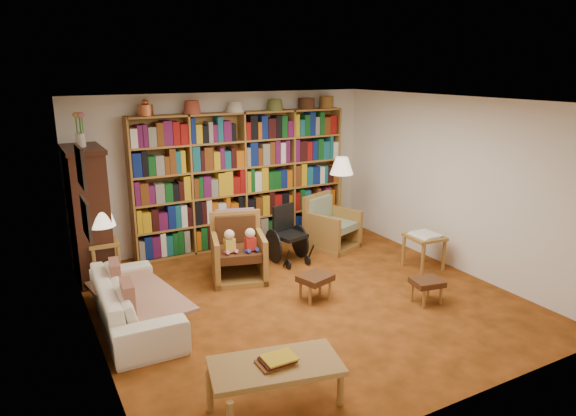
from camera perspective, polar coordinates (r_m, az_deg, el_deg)
floor at (r=6.73m, az=1.72°, el=-9.97°), size 5.00×5.00×0.00m
ceiling at (r=6.09m, az=1.92°, el=11.80°), size 5.00×5.00×0.00m
wall_back at (r=8.49m, az=-6.74°, el=4.20°), size 5.00×0.00×5.00m
wall_front at (r=4.43m, az=18.46°, el=-7.01°), size 5.00×0.00×5.00m
wall_left at (r=5.52m, az=-21.23°, el=-2.86°), size 0.00×5.00×5.00m
wall_right at (r=7.83m, az=17.84°, el=2.61°), size 0.00×5.00×5.00m
bookshelf at (r=8.43m, az=-5.03°, el=3.62°), size 3.60×0.30×2.42m
curio_cabinet at (r=7.54m, az=-21.28°, el=-0.49°), size 0.50×0.95×2.40m
framed_pictures at (r=5.72m, az=-21.79°, el=1.59°), size 0.03×0.52×0.97m
sofa at (r=6.25m, az=-16.68°, el=-9.86°), size 1.96×0.81×0.57m
sofa_throw at (r=6.25m, az=-16.24°, el=-9.65°), size 1.02×1.58×0.04m
cushion_left at (r=6.48m, az=-18.59°, el=-7.48°), size 0.15×0.37×0.36m
cushion_right at (r=5.85m, az=-17.32°, el=-9.92°), size 0.14×0.38×0.37m
side_table_lamp at (r=7.39m, az=-19.75°, el=-4.79°), size 0.41×0.41×0.62m
table_lamp at (r=7.24m, az=-20.11°, el=-0.93°), size 0.38×0.38×0.51m
armchair_leather at (r=7.28m, az=-5.81°, el=-4.82°), size 0.93×0.94×0.92m
armchair_sage at (r=8.51m, az=4.62°, el=-2.11°), size 0.95×0.94×0.87m
wheelchair at (r=7.85m, az=-0.10°, el=-3.12°), size 0.51×0.68×0.85m
floor_lamp at (r=8.50m, az=5.98°, el=4.30°), size 0.39×0.39×1.46m
side_table_papers at (r=7.76m, az=14.92°, el=-3.55°), size 0.53×0.53×0.54m
footstool_a at (r=6.58m, az=3.05°, el=-7.96°), size 0.48×0.44×0.34m
footstool_b at (r=6.73m, az=15.19°, el=-8.13°), size 0.42×0.38×0.31m
coffee_table at (r=4.61m, az=-1.40°, el=-17.42°), size 1.22×0.79×0.49m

